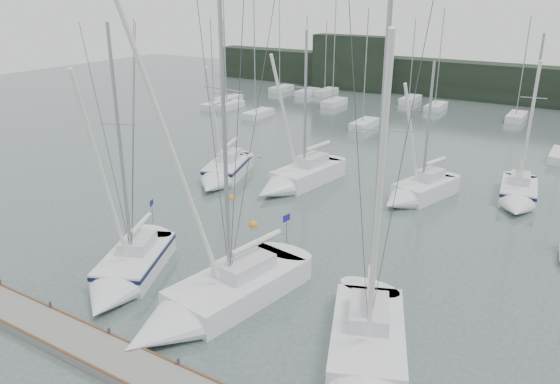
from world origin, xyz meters
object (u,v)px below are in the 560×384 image
(sailboat_near_center, at_px, (204,305))
(buoy_c, at_px, (232,198))
(sailboat_mid_c, at_px, (414,193))
(buoy_a, at_px, (254,225))
(sailboat_near_left, at_px, (124,275))
(sailboat_mid_a, at_px, (222,174))
(sailboat_mid_b, at_px, (294,180))
(sailboat_near_right, at_px, (367,368))
(sailboat_mid_d, at_px, (518,197))

(sailboat_near_center, xyz_separation_m, buoy_c, (-8.15, 13.22, -0.60))
(sailboat_mid_c, bearing_deg, buoy_a, -111.19)
(sailboat_near_left, xyz_separation_m, buoy_c, (-2.75, 13.08, -0.57))
(sailboat_mid_a, bearing_deg, sailboat_mid_b, -1.76)
(sailboat_near_center, distance_m, sailboat_mid_b, 18.43)
(sailboat_near_left, bearing_deg, sailboat_near_center, -25.45)
(sailboat_near_right, distance_m, buoy_c, 21.24)
(sailboat_mid_c, xyz_separation_m, sailboat_mid_d, (6.52, 3.31, -0.02))
(sailboat_near_right, bearing_deg, buoy_c, 118.95)
(sailboat_mid_d, height_order, buoy_c, sailboat_mid_d)
(sailboat_near_center, bearing_deg, buoy_c, 131.04)
(sailboat_near_left, xyz_separation_m, sailboat_mid_c, (8.93, 19.61, 0.02))
(sailboat_near_center, relative_size, sailboat_near_right, 1.08)
(buoy_c, bearing_deg, sailboat_mid_a, 136.94)
(sailboat_near_right, height_order, sailboat_mid_d, sailboat_near_right)
(sailboat_mid_a, bearing_deg, sailboat_mid_d, 0.35)
(sailboat_near_center, relative_size, buoy_a, 28.96)
(sailboat_near_right, bearing_deg, sailboat_mid_c, 81.57)
(sailboat_mid_a, xyz_separation_m, sailboat_mid_b, (5.71, 1.69, 0.01))
(sailboat_mid_b, bearing_deg, sailboat_mid_c, 21.65)
(sailboat_near_left, xyz_separation_m, sailboat_mid_d, (15.45, 22.92, 0.00))
(sailboat_mid_c, relative_size, buoy_a, 17.33)
(sailboat_near_center, bearing_deg, sailboat_mid_b, 116.29)
(sailboat_mid_d, bearing_deg, buoy_c, -159.19)
(sailboat_near_center, height_order, sailboat_mid_a, sailboat_near_center)
(sailboat_mid_a, relative_size, sailboat_mid_c, 1.07)
(sailboat_near_right, relative_size, buoy_c, 36.59)
(sailboat_mid_b, xyz_separation_m, sailboat_mid_d, (15.41, 5.42, -0.05))
(buoy_c, bearing_deg, sailboat_near_center, -58.35)
(sailboat_near_right, bearing_deg, buoy_a, 118.51)
(sailboat_near_center, xyz_separation_m, sailboat_near_right, (8.34, -0.16, -0.01))
(sailboat_mid_a, bearing_deg, sailboat_near_center, -73.49)
(sailboat_near_left, height_order, sailboat_mid_b, sailboat_near_left)
(sailboat_mid_c, bearing_deg, sailboat_near_right, -59.92)
(buoy_a, bearing_deg, sailboat_mid_d, 42.90)
(sailboat_near_left, distance_m, sailboat_mid_a, 16.80)
(buoy_a, bearing_deg, sailboat_mid_a, 139.97)
(sailboat_mid_a, xyz_separation_m, buoy_c, (2.92, -2.73, -0.62))
(buoy_c, bearing_deg, buoy_a, -37.73)
(buoy_c, bearing_deg, sailboat_near_left, -78.13)
(sailboat_near_center, bearing_deg, sailboat_near_right, 8.32)
(sailboat_mid_c, distance_m, buoy_a, 12.32)
(sailboat_near_center, height_order, buoy_a, sailboat_near_center)
(sailboat_near_left, bearing_deg, sailboat_mid_b, 65.85)
(sailboat_near_left, bearing_deg, buoy_c, 77.86)
(sailboat_mid_d, relative_size, buoy_a, 20.38)
(sailboat_mid_c, relative_size, buoy_c, 23.66)
(sailboat_mid_d, bearing_deg, sailboat_mid_c, -160.65)
(sailboat_near_right, distance_m, sailboat_mid_b, 22.46)
(sailboat_mid_b, bearing_deg, sailboat_near_right, -44.09)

